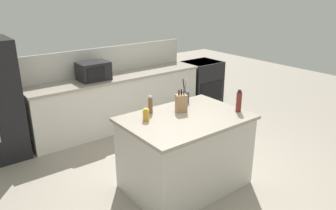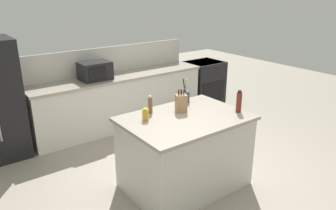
# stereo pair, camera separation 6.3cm
# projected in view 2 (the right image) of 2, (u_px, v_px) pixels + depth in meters

# --- Properties ---
(ground_plane) EXTENTS (14.00, 14.00, 0.00)m
(ground_plane) POSITION_uv_depth(u_px,v_px,m) (184.00, 184.00, 4.22)
(ground_plane) COLOR gray
(back_counter_run) EXTENTS (3.20, 0.66, 0.94)m
(back_counter_run) POSITION_uv_depth(u_px,v_px,m) (120.00, 101.00, 5.89)
(back_counter_run) COLOR beige
(back_counter_run) RESTS_ON ground_plane
(wall_backsplash) EXTENTS (3.16, 0.03, 0.46)m
(wall_backsplash) POSITION_uv_depth(u_px,v_px,m) (110.00, 59.00, 5.89)
(wall_backsplash) COLOR beige
(wall_backsplash) RESTS_ON back_counter_run
(kitchen_island) EXTENTS (1.49, 1.05, 0.94)m
(kitchen_island) POSITION_uv_depth(u_px,v_px,m) (185.00, 152.00, 4.06)
(kitchen_island) COLOR beige
(kitchen_island) RESTS_ON ground_plane
(range_oven) EXTENTS (0.76, 0.65, 0.92)m
(range_oven) POSITION_uv_depth(u_px,v_px,m) (203.00, 83.00, 7.02)
(range_oven) COLOR black
(range_oven) RESTS_ON ground_plane
(microwave) EXTENTS (0.50, 0.39, 0.30)m
(microwave) POSITION_uv_depth(u_px,v_px,m) (95.00, 71.00, 5.43)
(microwave) COLOR black
(microwave) RESTS_ON back_counter_run
(knife_block) EXTENTS (0.16, 0.14, 0.29)m
(knife_block) POSITION_uv_depth(u_px,v_px,m) (181.00, 103.00, 4.03)
(knife_block) COLOR #A87C54
(knife_block) RESTS_ON kitchen_island
(utensil_crock) EXTENTS (0.12, 0.12, 0.32)m
(utensil_crock) POSITION_uv_depth(u_px,v_px,m) (185.00, 96.00, 4.38)
(utensil_crock) COLOR #333D4C
(utensil_crock) RESTS_ON kitchen_island
(hot_sauce_bottle) EXTENTS (0.04, 0.04, 0.17)m
(hot_sauce_bottle) POSITION_uv_depth(u_px,v_px,m) (186.00, 101.00, 4.20)
(hot_sauce_bottle) COLOR red
(hot_sauce_bottle) RESTS_ON kitchen_island
(vinegar_bottle) EXTENTS (0.07, 0.07, 0.28)m
(vinegar_bottle) POSITION_uv_depth(u_px,v_px,m) (239.00, 102.00, 4.01)
(vinegar_bottle) COLOR maroon
(vinegar_bottle) RESTS_ON kitchen_island
(pepper_grinder) EXTENTS (0.05, 0.05, 0.22)m
(pepper_grinder) POSITION_uv_depth(u_px,v_px,m) (150.00, 105.00, 3.99)
(pepper_grinder) COLOR brown
(pepper_grinder) RESTS_ON kitchen_island
(honey_jar) EXTENTS (0.08, 0.08, 0.15)m
(honey_jar) POSITION_uv_depth(u_px,v_px,m) (145.00, 115.00, 3.78)
(honey_jar) COLOR gold
(honey_jar) RESTS_ON kitchen_island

